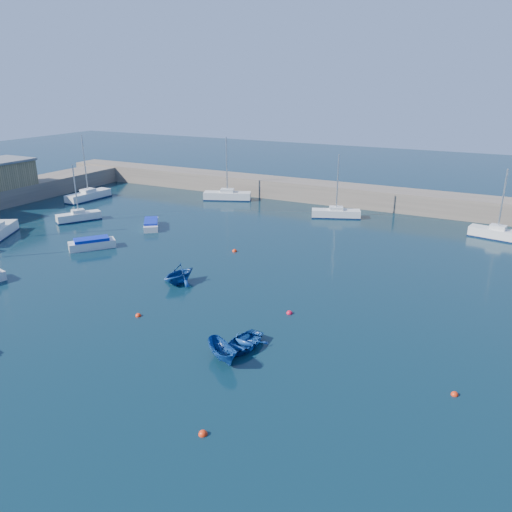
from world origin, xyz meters
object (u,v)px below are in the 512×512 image
at_px(sailboat_3, 79,216).
at_px(motorboat_2, 151,224).
at_px(sailboat_6, 336,213).
at_px(dinghy_left, 179,274).
at_px(dinghy_right, 223,352).
at_px(motorboat_1, 92,244).
at_px(sailboat_5, 227,195).
at_px(dinghy_center, 243,343).
at_px(sailboat_4, 88,195).
at_px(sailboat_7, 497,234).

relative_size(sailboat_3, motorboat_2, 1.52).
xyz_separation_m(sailboat_6, dinghy_left, (-5.00, -26.87, 0.32)).
xyz_separation_m(dinghy_left, dinghy_right, (9.72, -9.05, -0.28)).
bearing_deg(motorboat_1, motorboat_2, 124.27).
bearing_deg(motorboat_1, sailboat_5, 125.04).
xyz_separation_m(sailboat_5, dinghy_center, (22.30, -36.33, -0.27)).
relative_size(sailboat_6, motorboat_2, 1.73).
bearing_deg(sailboat_4, sailboat_7, 10.13).
bearing_deg(dinghy_center, motorboat_1, 160.77).
height_order(sailboat_4, motorboat_1, sailboat_4).
height_order(sailboat_4, sailboat_5, sailboat_4).
bearing_deg(sailboat_3, dinghy_left, 4.67).
distance_m(sailboat_3, motorboat_1, 11.75).
height_order(sailboat_4, sailboat_7, sailboat_4).
distance_m(motorboat_1, motorboat_2, 8.95).
xyz_separation_m(sailboat_7, dinghy_center, (-13.46, -33.42, -0.25)).
height_order(sailboat_7, dinghy_center, sailboat_7).
bearing_deg(sailboat_5, sailboat_4, 94.78).
height_order(sailboat_4, sailboat_6, sailboat_4).
relative_size(sailboat_4, dinghy_left, 2.75).
distance_m(sailboat_4, sailboat_5, 20.19).
bearing_deg(sailboat_5, dinghy_left, -179.43).
distance_m(motorboat_1, dinghy_left, 13.95).
bearing_deg(sailboat_3, sailboat_6, 60.22).
distance_m(sailboat_7, dinghy_right, 37.92).
height_order(sailboat_4, dinghy_left, sailboat_4).
bearing_deg(sailboat_4, motorboat_2, -19.84).
xyz_separation_m(sailboat_5, dinghy_right, (21.91, -38.21, -0.04)).
height_order(sailboat_5, motorboat_1, sailboat_5).
distance_m(sailboat_5, dinghy_left, 31.61).
bearing_deg(sailboat_3, sailboat_7, 48.60).
xyz_separation_m(sailboat_5, dinghy_left, (12.19, -29.16, 0.24)).
relative_size(sailboat_4, dinghy_center, 2.58).
height_order(sailboat_6, sailboat_7, sailboat_6).
bearing_deg(motorboat_2, dinghy_right, -80.65).
bearing_deg(dinghy_center, sailboat_4, 151.34).
bearing_deg(sailboat_3, motorboat_1, -7.82).
distance_m(sailboat_5, motorboat_1, 25.57).
distance_m(sailboat_6, dinghy_center, 34.42).
xyz_separation_m(sailboat_5, motorboat_2, (-0.71, -16.61, -0.20)).
height_order(motorboat_2, dinghy_left, dinghy_left).
height_order(dinghy_left, dinghy_right, dinghy_left).
height_order(sailboat_5, dinghy_center, sailboat_5).
relative_size(sailboat_3, sailboat_6, 0.88).
relative_size(sailboat_5, dinghy_left, 2.67).
distance_m(sailboat_6, motorboat_1, 29.69).
bearing_deg(sailboat_7, dinghy_left, 149.27).
height_order(dinghy_center, dinghy_left, dinghy_left).
bearing_deg(dinghy_left, sailboat_7, 58.53).
distance_m(sailboat_4, dinghy_left, 36.23).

